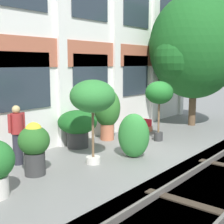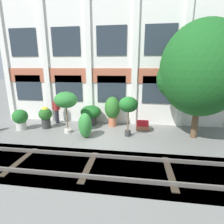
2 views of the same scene
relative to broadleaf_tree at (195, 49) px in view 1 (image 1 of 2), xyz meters
name	(u,v)px [view 1 (image 1 of 2)]	position (x,y,z in m)	size (l,w,h in m)	color
ground_plane	(148,149)	(-4.67, -0.63, -3.40)	(80.00, 80.00, 0.00)	slate
apartment_facade	(85,21)	(-4.67, 2.11, 0.88)	(14.66, 0.64, 8.62)	silver
broadleaf_tree	(195,49)	(0.00, 0.00, 0.00)	(4.16, 3.96, 5.79)	brown
potted_plant_glazed_jar	(34,145)	(-8.46, 0.28, -2.62)	(0.78, 0.78, 1.34)	#333333
potted_plant_square_trough	(143,126)	(-2.65, 0.90, -3.16)	(0.77, 0.48, 0.51)	#B76647
potted_plant_low_pan	(159,94)	(-3.47, -0.31, -1.72)	(0.99, 0.99, 2.15)	#333333
potted_plant_terracotta_small	(93,98)	(-6.88, -0.25, -1.56)	(1.24, 1.24, 2.33)	beige
potted_plant_fluted_column	(107,110)	(-4.51, 1.22, -2.31)	(0.96, 0.96, 1.87)	#B76647
potted_plant_ribbed_drum	(78,125)	(-5.93, 1.32, -2.65)	(1.30, 1.30, 1.24)	#333333
resident_by_doorway	(17,133)	(-8.24, 1.31, -2.52)	(0.53, 0.34, 1.65)	#282833
topiary_hedge	(134,136)	(-5.69, -0.78, -2.74)	(0.93, 0.70, 1.31)	#2D7A33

